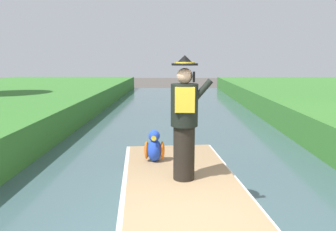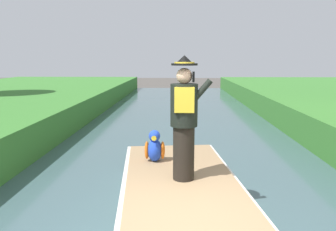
% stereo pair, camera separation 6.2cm
% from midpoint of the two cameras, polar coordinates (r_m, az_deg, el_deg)
% --- Properties ---
extents(boat, '(2.24, 4.37, 0.61)m').
position_cam_midpoint_polar(boat, '(5.27, 2.56, -13.85)').
color(boat, silver).
rests_on(boat, canal_water).
extents(person_pirate, '(0.61, 0.42, 1.85)m').
position_cam_midpoint_polar(person_pirate, '(4.88, 3.17, -0.59)').
color(person_pirate, black).
rests_on(person_pirate, boat).
extents(parrot_plush, '(0.36, 0.35, 0.57)m').
position_cam_midpoint_polar(parrot_plush, '(5.89, -2.00, -5.58)').
color(parrot_plush, blue).
rests_on(parrot_plush, boat).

